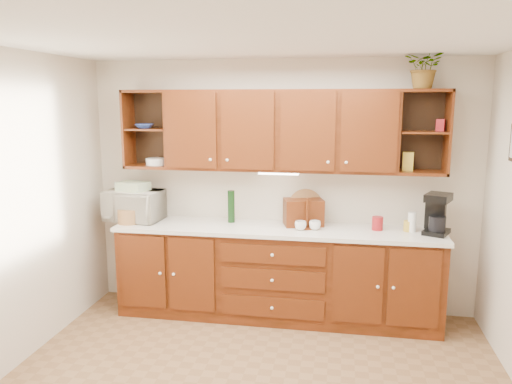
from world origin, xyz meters
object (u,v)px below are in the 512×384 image
at_px(microwave, 134,205).
at_px(bread_box, 303,212).
at_px(coffee_maker, 437,214).
at_px(potted_plant, 426,67).

height_order(microwave, bread_box, microwave).
distance_m(microwave, bread_box, 1.77).
height_order(microwave, coffee_maker, coffee_maker).
bearing_deg(potted_plant, coffee_maker, -15.51).
distance_m(bread_box, potted_plant, 1.79).
bearing_deg(microwave, bread_box, 7.10).
distance_m(bread_box, coffee_maker, 1.27).
height_order(microwave, potted_plant, potted_plant).
bearing_deg(coffee_maker, bread_box, -160.64).
xyz_separation_m(microwave, potted_plant, (2.86, 0.04, 1.39)).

